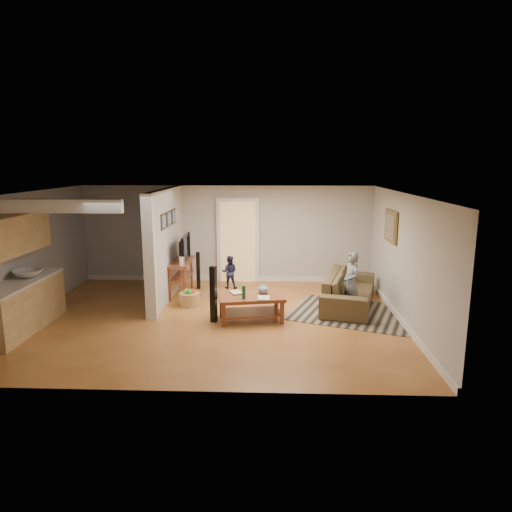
# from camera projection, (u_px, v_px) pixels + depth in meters

# --- Properties ---
(ground) EXTENTS (7.50, 7.50, 0.00)m
(ground) POSITION_uv_depth(u_px,v_px,m) (212.00, 318.00, 9.19)
(ground) COLOR brown
(ground) RESTS_ON ground
(room_shell) EXTENTS (7.54, 6.02, 2.52)m
(room_shell) POSITION_uv_depth(u_px,v_px,m) (162.00, 243.00, 9.35)
(room_shell) COLOR beige
(room_shell) RESTS_ON ground
(area_rug) EXTENTS (3.14, 2.73, 0.01)m
(area_rug) POSITION_uv_depth(u_px,v_px,m) (356.00, 313.00, 9.46)
(area_rug) COLOR black
(area_rug) RESTS_ON ground
(sofa) EXTENTS (1.54, 2.59, 0.71)m
(sofa) POSITION_uv_depth(u_px,v_px,m) (349.00, 305.00, 10.02)
(sofa) COLOR #3F311F
(sofa) RESTS_ON ground
(coffee_table) EXTENTS (1.39, 0.97, 0.76)m
(coffee_table) POSITION_uv_depth(u_px,v_px,m) (252.00, 301.00, 9.02)
(coffee_table) COLOR maroon
(coffee_table) RESTS_ON ground
(tv_console) EXTENTS (0.54, 1.33, 1.13)m
(tv_console) POSITION_uv_depth(u_px,v_px,m) (181.00, 264.00, 10.68)
(tv_console) COLOR maroon
(tv_console) RESTS_ON ground
(speaker_left) EXTENTS (0.14, 0.14, 1.12)m
(speaker_left) POSITION_uv_depth(u_px,v_px,m) (213.00, 294.00, 8.88)
(speaker_left) COLOR black
(speaker_left) RESTS_ON ground
(speaker_right) EXTENTS (0.10, 0.10, 0.92)m
(speaker_right) POSITION_uv_depth(u_px,v_px,m) (198.00, 270.00, 11.25)
(speaker_right) COLOR black
(speaker_right) RESTS_ON ground
(toy_basket) EXTENTS (0.44, 0.44, 0.40)m
(toy_basket) POSITION_uv_depth(u_px,v_px,m) (190.00, 298.00, 9.95)
(toy_basket) COLOR olive
(toy_basket) RESTS_ON ground
(child) EXTENTS (0.44, 0.54, 1.28)m
(child) POSITION_uv_depth(u_px,v_px,m) (350.00, 312.00, 9.57)
(child) COLOR slate
(child) RESTS_ON ground
(toddler) EXTENTS (0.41, 0.33, 0.82)m
(toddler) POSITION_uv_depth(u_px,v_px,m) (230.00, 288.00, 11.39)
(toddler) COLOR #202144
(toddler) RESTS_ON ground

